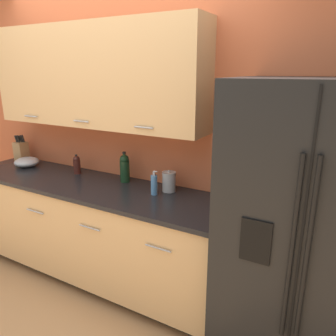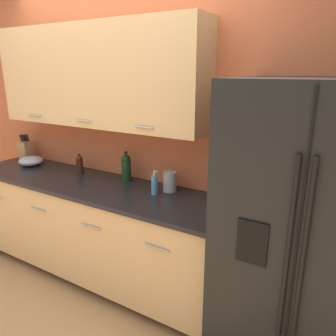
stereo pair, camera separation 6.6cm
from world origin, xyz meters
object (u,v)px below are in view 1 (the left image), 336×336
(mixing_bowl, at_px, (27,162))
(soap_dispenser, at_px, (154,185))
(wine_bottle, at_px, (125,168))
(oil_bottle, at_px, (77,164))
(knife_block, at_px, (21,151))
(steel_canister, at_px, (169,182))
(refrigerator, at_px, (308,236))

(mixing_bowl, bearing_deg, soap_dispenser, -1.15)
(wine_bottle, height_order, oil_bottle, wine_bottle)
(soap_dispenser, bearing_deg, knife_block, 175.66)
(soap_dispenser, distance_m, steel_canister, 0.14)
(wine_bottle, height_order, soap_dispenser, wine_bottle)
(steel_canister, height_order, mixing_bowl, steel_canister)
(wine_bottle, relative_size, oil_bottle, 1.46)
(refrigerator, height_order, knife_block, refrigerator)
(knife_block, bearing_deg, refrigerator, -4.87)
(wine_bottle, xyz_separation_m, mixing_bowl, (-1.14, -0.11, -0.08))
(wine_bottle, height_order, steel_canister, wine_bottle)
(knife_block, relative_size, mixing_bowl, 1.20)
(soap_dispenser, bearing_deg, mixing_bowl, 178.85)
(knife_block, bearing_deg, mixing_bowl, -26.32)
(knife_block, bearing_deg, soap_dispenser, -4.34)
(knife_block, distance_m, oil_bottle, 0.82)
(oil_bottle, relative_size, steel_canister, 1.04)
(oil_bottle, distance_m, mixing_bowl, 0.62)
(mixing_bowl, bearing_deg, refrigerator, -3.08)
(steel_canister, bearing_deg, soap_dispenser, -118.61)
(wine_bottle, distance_m, mixing_bowl, 1.15)
(refrigerator, height_order, soap_dispenser, refrigerator)
(soap_dispenser, xyz_separation_m, mixing_bowl, (-1.52, 0.03, -0.03))
(wine_bottle, relative_size, mixing_bowl, 1.12)
(knife_block, bearing_deg, wine_bottle, 0.27)
(refrigerator, xyz_separation_m, mixing_bowl, (-2.66, 0.14, 0.05))
(refrigerator, bearing_deg, oil_bottle, 173.92)
(knife_block, height_order, soap_dispenser, knife_block)
(refrigerator, bearing_deg, mixing_bowl, 176.92)
(wine_bottle, bearing_deg, soap_dispenser, -19.81)
(soap_dispenser, relative_size, steel_canister, 1.11)
(knife_block, xyz_separation_m, wine_bottle, (1.34, 0.01, 0.02))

